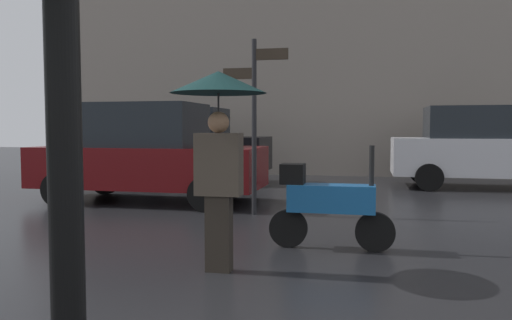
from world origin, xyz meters
TOP-DOWN VIEW (x-y plane):
  - pedestrian_with_umbrella at (-0.70, 2.74)m, footprint 0.95×0.95m
  - parked_scooter at (0.28, 3.88)m, footprint 1.48×0.32m
  - parked_car_left at (-3.95, 10.47)m, footprint 4.23×1.86m
  - parked_car_right at (3.50, 10.66)m, footprint 4.46×1.84m
  - parked_car_distant at (-3.43, 6.93)m, footprint 4.35×1.88m
  - street_signpost at (-1.08, 6.02)m, footprint 1.08×0.08m

SIDE VIEW (x-z plane):
  - parked_scooter at x=0.28m, z-range -0.06..1.18m
  - parked_car_distant at x=-3.43m, z-range 0.00..1.90m
  - parked_car_right at x=3.50m, z-range 0.01..1.94m
  - parked_car_left at x=-3.95m, z-range 0.01..1.95m
  - pedestrian_with_umbrella at x=-0.70m, z-range 0.56..2.55m
  - street_signpost at x=-1.08m, z-range 0.31..3.18m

